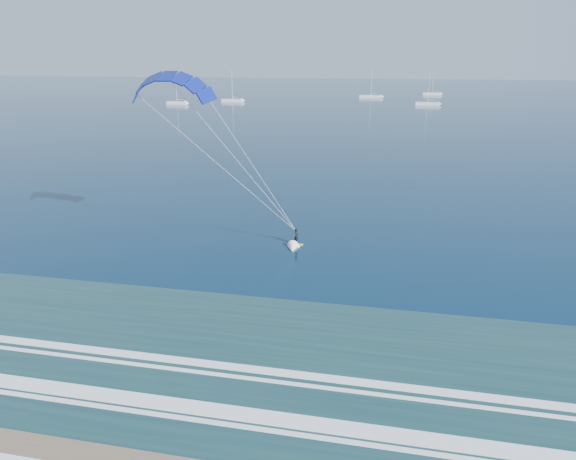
% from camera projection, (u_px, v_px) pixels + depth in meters
% --- Properties ---
extents(kitesurfer_rig, '(16.12, 7.26, 17.61)m').
position_uv_depth(kitesurfer_rig, '(234.00, 157.00, 46.32)').
color(kitesurfer_rig, '#AAD419').
rests_on(kitesurfer_rig, ground).
extents(sailboat_0, '(8.16, 2.40, 11.17)m').
position_uv_depth(sailboat_0, '(177.00, 103.00, 200.44)').
color(sailboat_0, silver).
rests_on(sailboat_0, ground).
extents(sailboat_1, '(9.04, 2.40, 12.36)m').
position_uv_depth(sailboat_1, '(233.00, 100.00, 211.89)').
color(sailboat_1, silver).
rests_on(sailboat_1, ground).
extents(sailboat_2, '(10.28, 2.40, 13.65)m').
position_uv_depth(sailboat_2, '(371.00, 96.00, 233.48)').
color(sailboat_2, silver).
rests_on(sailboat_2, ground).
extents(sailboat_3, '(8.91, 2.40, 12.33)m').
position_uv_depth(sailboat_3, '(427.00, 104.00, 197.06)').
color(sailboat_3, silver).
rests_on(sailboat_3, ground).
extents(sailboat_4, '(8.65, 2.40, 11.78)m').
position_uv_depth(sailboat_4, '(432.00, 94.00, 250.79)').
color(sailboat_4, silver).
rests_on(sailboat_4, ground).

